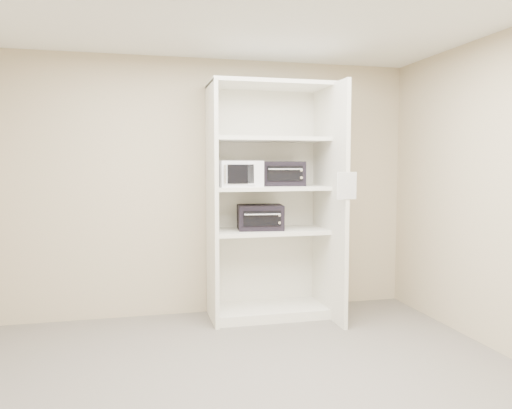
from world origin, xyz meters
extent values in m
cube|color=#6A635C|center=(0.00, 0.00, 0.00)|extent=(4.50, 4.00, 0.01)
cube|color=#B8B18C|center=(0.00, 2.00, 1.35)|extent=(4.50, 0.02, 2.70)
cube|color=#B8B18C|center=(0.00, -2.00, 1.35)|extent=(4.50, 0.02, 2.70)
cube|color=silver|center=(0.02, 1.68, 1.20)|extent=(0.04, 0.60, 2.40)
cube|color=silver|center=(1.22, 1.53, 1.20)|extent=(0.04, 0.90, 2.40)
cube|color=silver|center=(0.62, 1.99, 1.20)|extent=(1.24, 0.02, 2.40)
cube|color=silver|center=(0.62, 1.70, 0.05)|extent=(1.16, 0.56, 0.10)
cube|color=silver|center=(0.62, 1.70, 0.90)|extent=(1.16, 0.56, 0.04)
cube|color=silver|center=(0.62, 1.70, 1.35)|extent=(1.16, 0.56, 0.04)
cube|color=silver|center=(0.62, 1.70, 1.85)|extent=(1.16, 0.56, 0.04)
cube|color=silver|center=(0.62, 1.70, 2.40)|extent=(1.24, 0.60, 0.04)
cube|color=white|center=(0.28, 1.65, 1.50)|extent=(0.46, 0.37, 0.26)
cube|color=black|center=(0.77, 1.75, 1.50)|extent=(0.48, 0.39, 0.25)
cube|color=black|center=(0.52, 1.71, 1.05)|extent=(0.50, 0.40, 0.26)
cube|color=white|center=(1.21, 1.07, 1.39)|extent=(0.20, 0.02, 0.25)
camera|label=1|loc=(-0.72, -3.28, 1.59)|focal=35.00mm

